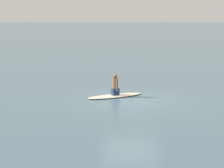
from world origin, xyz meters
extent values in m
plane|color=slate|center=(0.00, 0.00, 0.00)|extent=(400.00, 400.00, 0.00)
ellipsoid|color=silver|center=(0.67, -0.95, 0.04)|extent=(2.84, 1.92, 0.09)
cube|color=navy|center=(0.67, -0.95, 0.24)|extent=(0.41, 0.39, 0.31)
cylinder|color=brown|center=(0.67, -0.95, 0.63)|extent=(0.39, 0.39, 0.52)
sphere|color=brown|center=(0.67, -0.95, 0.98)|extent=(0.21, 0.21, 0.21)
cylinder|color=brown|center=(0.74, -1.10, 0.57)|extent=(0.11, 0.11, 0.57)
cylinder|color=brown|center=(0.59, -0.79, 0.57)|extent=(0.11, 0.11, 0.57)
camera|label=1|loc=(0.96, 16.48, 3.75)|focal=60.89mm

